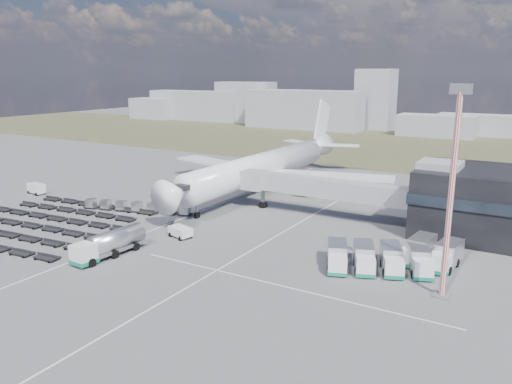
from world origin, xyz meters
The scene contains 15 objects.
ground centered at (0.00, 0.00, 0.00)m, with size 420.00×420.00×0.00m, color #565659.
grass_strip centered at (0.00, 110.00, 0.01)m, with size 420.00×90.00×0.01m, color #47402A.
lane_markings centered at (9.77, 3.00, 0.01)m, with size 47.12×110.00×0.01m.
jet_bridge centered at (15.90, 20.42, 5.05)m, with size 30.30×3.80×7.05m.
airliner centered at (0.00, 32.38, 5.29)m, with size 51.59×64.53×17.62m.
skyline centered at (-2.34, 150.57, 8.12)m, with size 295.09×26.91×25.38m.
fuel_tanker centered at (0.80, -11.26, 1.73)m, with size 3.43×10.86×3.46m.
pushback_tug centered at (4.00, -0.29, 0.80)m, with size 3.63×2.04×1.60m, color white.
utility_van centered at (-38.32, 6.17, 1.09)m, with size 4.04×1.83×2.18m, color white.
catering_truck centered at (12.86, 37.67, 1.43)m, with size 4.36×6.59×2.80m.
service_trucks_near centered at (33.05, 2.43, 1.49)m, with size 14.01×11.03×2.74m.
service_trucks_far centered at (38.49, 7.67, 1.56)m, with size 6.71×7.75×2.88m.
uld_row centered at (-11.41, 6.66, 0.96)m, with size 20.33×7.12×1.60m.
baggage_dollies centered at (-19.66, -6.66, 0.40)m, with size 32.43×27.62×0.80m.
floodlight_mast centered at (41.48, -1.44, 11.47)m, with size 2.16×1.77×22.88m.
Camera 1 is at (49.74, -55.35, 23.96)m, focal length 35.00 mm.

